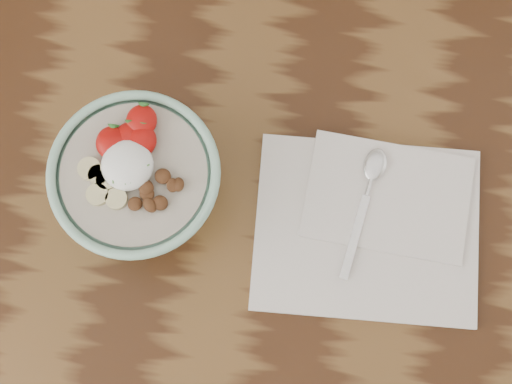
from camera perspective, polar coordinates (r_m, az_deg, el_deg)
table at (r=100.77cm, az=4.27°, el=0.05°), size 160.00×90.00×75.00cm
breakfast_bowl at (r=85.45cm, az=-9.36°, el=0.91°), size 19.79×19.79×13.43cm
napkin at (r=90.61cm, az=9.18°, el=-2.43°), size 28.80×23.70×1.71cm
spoon at (r=90.22cm, az=9.12°, el=0.76°), size 4.83×17.26×0.90cm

